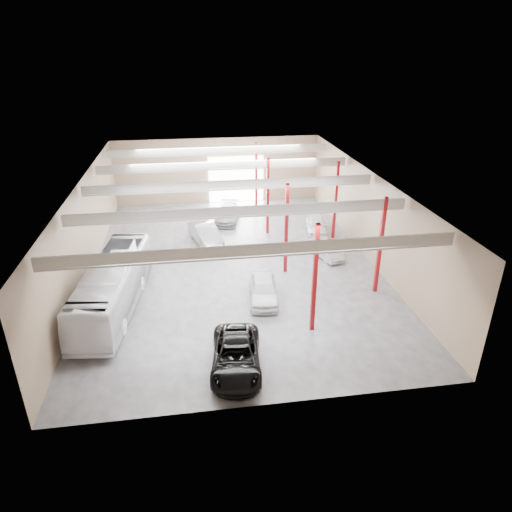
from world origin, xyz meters
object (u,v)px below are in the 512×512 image
object	(u,v)px
car_row_a	(264,289)
car_right_near	(325,249)
coach_bus	(113,286)
car_row_c	(227,214)
car_row_b	(205,234)
car_right_far	(316,225)
black_sedan	(236,356)

from	to	relation	value
car_row_a	car_right_near	world-z (taller)	car_row_a
coach_bus	car_row_c	xyz separation A→B (m)	(8.93, 15.25, -0.92)
car_row_a	car_row_c	world-z (taller)	car_row_a
car_row_a	car_row_b	world-z (taller)	car_row_b
car_row_b	car_right_far	distance (m)	10.34
black_sedan	car_right_far	distance (m)	20.70
coach_bus	car_row_c	size ratio (longest dim) A/B	2.34
car_row_b	car_right_far	world-z (taller)	car_row_b
black_sedan	car_row_b	bearing A→B (deg)	99.12
black_sedan	car_row_b	xyz separation A→B (m)	(-0.78, 17.50, 0.07)
car_right_near	car_row_b	bearing A→B (deg)	138.81
car_row_a	car_row_c	size ratio (longest dim) A/B	0.94
black_sedan	car_row_c	size ratio (longest dim) A/B	1.11
black_sedan	car_row_b	distance (m)	17.52
black_sedan	car_row_c	distance (m)	22.76
black_sedan	car_row_b	world-z (taller)	car_row_b
coach_bus	car_row_a	xyz separation A→B (m)	(9.94, -0.45, -0.85)
car_row_a	car_right_near	bearing A→B (deg)	51.46
car_right_near	car_right_far	distance (m)	5.24
car_row_b	car_right_far	xyz separation A→B (m)	(10.30, 0.88, -0.10)
car_row_a	car_row_c	xyz separation A→B (m)	(-1.01, 15.70, -0.07)
car_row_c	car_right_near	world-z (taller)	car_row_c
car_row_b	car_right_near	xyz separation A→B (m)	(9.62, -4.32, -0.19)
car_right_far	black_sedan	bearing A→B (deg)	-107.32
car_row_b	car_row_c	world-z (taller)	car_row_b
car_row_c	black_sedan	bearing A→B (deg)	-81.43
coach_bus	car_right_far	xyz separation A→B (m)	(16.80, 10.94, -0.90)
black_sedan	car_right_near	distance (m)	15.88
black_sedan	car_right_near	bearing A→B (deg)	62.71
coach_bus	car_row_c	distance (m)	17.70
car_row_c	car_right_far	xyz separation A→B (m)	(7.87, -4.32, 0.02)
car_right_far	coach_bus	bearing A→B (deg)	-136.88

